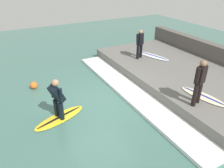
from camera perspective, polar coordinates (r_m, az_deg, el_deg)
name	(u,v)px	position (r m, az deg, el deg)	size (l,w,h in m)	color
ground_plane	(100,103)	(8.67, -3.15, -4.88)	(28.00, 28.00, 0.00)	#426B60
concrete_ledge	(180,75)	(10.75, 17.40, 2.20)	(4.40, 9.17, 0.51)	#66635E
back_wall	(218,58)	(12.39, 25.85, 6.02)	(0.50, 9.63, 1.30)	#544F49
wave_foam_crest	(131,92)	(9.25, 5.01, -2.20)	(1.05, 8.71, 0.14)	white
surfboard_riding	(60,118)	(8.01, -13.44, -8.55)	(2.05, 1.20, 0.07)	yellow
surfer_riding	(57,97)	(7.55, -14.14, -3.37)	(0.56, 0.65, 1.47)	black
surfer_waiting_near	(200,80)	(7.75, 21.96, 0.88)	(0.53, 0.33, 1.63)	black
surfboard_waiting_near	(203,96)	(8.70, 22.65, -2.95)	(0.84, 1.85, 0.07)	beige
surfer_waiting_far	(140,43)	(11.42, 7.30, 10.69)	(0.49, 0.34, 1.50)	black
surfboard_waiting_far	(152,56)	(12.03, 10.53, 7.26)	(1.09, 2.07, 0.07)	silver
marker_buoy	(34,85)	(10.18, -19.76, -0.31)	(0.32, 0.32, 0.32)	orange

